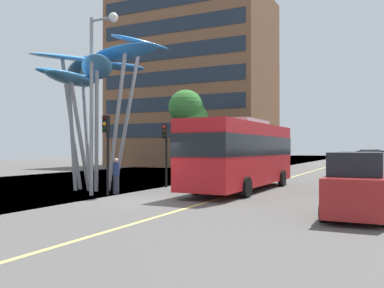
{
  "coord_description": "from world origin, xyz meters",
  "views": [
    {
      "loc": [
        9.32,
        -14.93,
        2.25
      ],
      "look_at": [
        -0.58,
        5.64,
        2.5
      ],
      "focal_mm": 38.44,
      "sensor_mm": 36.0,
      "label": 1
    }
  ],
  "objects_px": {
    "red_bus": "(242,152)",
    "car_parked_far": "(373,168)",
    "traffic_light_kerb_far": "(165,142)",
    "traffic_light_opposite": "(201,143)",
    "car_side_street": "(368,165)",
    "pedestrian": "(116,176)",
    "no_entry_sign": "(183,160)",
    "car_parked_near": "(357,187)",
    "leaf_sculpture": "(96,72)",
    "street_lamp": "(97,83)",
    "traffic_light_kerb_near": "(107,138)",
    "car_parked_mid": "(361,175)",
    "car_far_side": "(371,162)",
    "traffic_light_island_mid": "(201,142)"
  },
  "relations": [
    {
      "from": "traffic_light_kerb_far",
      "to": "traffic_light_opposite",
      "type": "distance_m",
      "value": 6.17
    },
    {
      "from": "traffic_light_island_mid",
      "to": "pedestrian",
      "type": "bearing_deg",
      "value": -91.29
    },
    {
      "from": "car_side_street",
      "to": "car_far_side",
      "type": "relative_size",
      "value": 1.02
    },
    {
      "from": "traffic_light_kerb_far",
      "to": "traffic_light_island_mid",
      "type": "distance_m",
      "value": 5.78
    },
    {
      "from": "traffic_light_kerb_far",
      "to": "traffic_light_island_mid",
      "type": "bearing_deg",
      "value": 93.57
    },
    {
      "from": "car_parked_far",
      "to": "street_lamp",
      "type": "distance_m",
      "value": 17.71
    },
    {
      "from": "traffic_light_kerb_near",
      "to": "traffic_light_island_mid",
      "type": "xyz_separation_m",
      "value": [
        0.12,
        10.63,
        -0.05
      ]
    },
    {
      "from": "car_parked_near",
      "to": "pedestrian",
      "type": "relative_size",
      "value": 2.38
    },
    {
      "from": "leaf_sculpture",
      "to": "traffic_light_island_mid",
      "type": "relative_size",
      "value": 2.39
    },
    {
      "from": "car_side_street",
      "to": "pedestrian",
      "type": "distance_m",
      "value": 20.99
    },
    {
      "from": "pedestrian",
      "to": "no_entry_sign",
      "type": "distance_m",
      "value": 7.67
    },
    {
      "from": "street_lamp",
      "to": "car_parked_far",
      "type": "bearing_deg",
      "value": 47.28
    },
    {
      "from": "traffic_light_opposite",
      "to": "car_parked_mid",
      "type": "relative_size",
      "value": 0.93
    },
    {
      "from": "car_parked_mid",
      "to": "car_far_side",
      "type": "distance_m",
      "value": 19.24
    },
    {
      "from": "red_bus",
      "to": "car_parked_far",
      "type": "xyz_separation_m",
      "value": [
        6.19,
        7.24,
        -1.08
      ]
    },
    {
      "from": "pedestrian",
      "to": "leaf_sculpture",
      "type": "bearing_deg",
      "value": 151.18
    },
    {
      "from": "traffic_light_island_mid",
      "to": "car_far_side",
      "type": "xyz_separation_m",
      "value": [
        10.49,
        14.45,
        -1.7
      ]
    },
    {
      "from": "red_bus",
      "to": "street_lamp",
      "type": "xyz_separation_m",
      "value": [
        -5.45,
        -5.37,
        3.32
      ]
    },
    {
      "from": "traffic_light_kerb_far",
      "to": "street_lamp",
      "type": "relative_size",
      "value": 0.42
    },
    {
      "from": "traffic_light_opposite",
      "to": "car_parked_far",
      "type": "bearing_deg",
      "value": 6.92
    },
    {
      "from": "traffic_light_kerb_near",
      "to": "car_parked_far",
      "type": "distance_m",
      "value": 16.81
    },
    {
      "from": "traffic_light_kerb_near",
      "to": "car_parked_far",
      "type": "relative_size",
      "value": 0.87
    },
    {
      "from": "car_side_street",
      "to": "no_entry_sign",
      "type": "relative_size",
      "value": 1.91
    },
    {
      "from": "traffic_light_kerb_near",
      "to": "car_parked_near",
      "type": "bearing_deg",
      "value": -7.49
    },
    {
      "from": "red_bus",
      "to": "traffic_light_kerb_far",
      "type": "xyz_separation_m",
      "value": [
        -4.56,
        -0.28,
        0.56
      ]
    },
    {
      "from": "red_bus",
      "to": "street_lamp",
      "type": "distance_m",
      "value": 8.34
    },
    {
      "from": "red_bus",
      "to": "leaf_sculpture",
      "type": "height_order",
      "value": "leaf_sculpture"
    },
    {
      "from": "car_side_street",
      "to": "car_parked_near",
      "type": "bearing_deg",
      "value": -88.43
    },
    {
      "from": "traffic_light_opposite",
      "to": "car_parked_near",
      "type": "relative_size",
      "value": 0.86
    },
    {
      "from": "traffic_light_kerb_near",
      "to": "traffic_light_opposite",
      "type": "bearing_deg",
      "value": 90.15
    },
    {
      "from": "traffic_light_island_mid",
      "to": "no_entry_sign",
      "type": "xyz_separation_m",
      "value": [
        -0.36,
        -2.09,
        -1.22
      ]
    },
    {
      "from": "leaf_sculpture",
      "to": "traffic_light_kerb_near",
      "type": "distance_m",
      "value": 4.93
    },
    {
      "from": "red_bus",
      "to": "pedestrian",
      "type": "distance_m",
      "value": 6.77
    },
    {
      "from": "red_bus",
      "to": "car_side_street",
      "type": "bearing_deg",
      "value": 67.94
    },
    {
      "from": "leaf_sculpture",
      "to": "traffic_light_opposite",
      "type": "bearing_deg",
      "value": 74.75
    },
    {
      "from": "traffic_light_kerb_far",
      "to": "car_parked_far",
      "type": "xyz_separation_m",
      "value": [
        10.75,
        7.52,
        -1.64
      ]
    },
    {
      "from": "car_side_street",
      "to": "street_lamp",
      "type": "bearing_deg",
      "value": -119.94
    },
    {
      "from": "leaf_sculpture",
      "to": "car_parked_far",
      "type": "bearing_deg",
      "value": 36.74
    },
    {
      "from": "traffic_light_island_mid",
      "to": "street_lamp",
      "type": "bearing_deg",
      "value": -92.81
    },
    {
      "from": "car_parked_mid",
      "to": "car_side_street",
      "type": "bearing_deg",
      "value": 91.21
    },
    {
      "from": "traffic_light_kerb_near",
      "to": "traffic_light_opposite",
      "type": "xyz_separation_m",
      "value": [
        -0.03,
        11.02,
        -0.15
      ]
    },
    {
      "from": "car_parked_far",
      "to": "car_side_street",
      "type": "bearing_deg",
      "value": 95.23
    },
    {
      "from": "red_bus",
      "to": "car_parked_near",
      "type": "height_order",
      "value": "red_bus"
    },
    {
      "from": "car_side_street",
      "to": "street_lamp",
      "type": "xyz_separation_m",
      "value": [
        -11.04,
        -19.17,
        4.43
      ]
    },
    {
      "from": "traffic_light_kerb_far",
      "to": "traffic_light_opposite",
      "type": "height_order",
      "value": "traffic_light_kerb_far"
    },
    {
      "from": "traffic_light_opposite",
      "to": "street_lamp",
      "type": "xyz_separation_m",
      "value": [
        -0.38,
        -11.24,
        2.78
      ]
    },
    {
      "from": "street_lamp",
      "to": "car_side_street",
      "type": "bearing_deg",
      "value": 60.06
    },
    {
      "from": "traffic_light_kerb_far",
      "to": "street_lamp",
      "type": "xyz_separation_m",
      "value": [
        -0.89,
        -5.08,
        2.76
      ]
    },
    {
      "from": "car_far_side",
      "to": "street_lamp",
      "type": "height_order",
      "value": "street_lamp"
    },
    {
      "from": "car_parked_near",
      "to": "pedestrian",
      "type": "height_order",
      "value": "car_parked_near"
    }
  ]
}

